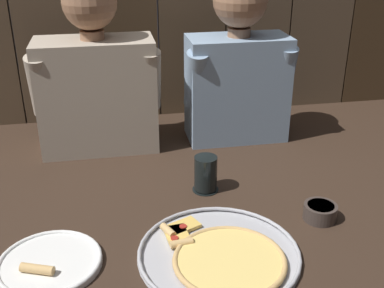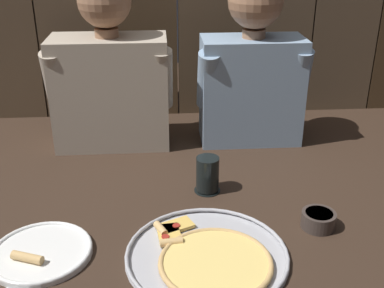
% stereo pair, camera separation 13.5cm
% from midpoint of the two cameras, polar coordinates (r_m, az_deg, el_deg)
% --- Properties ---
extents(ground_plane, '(3.20, 3.20, 0.00)m').
position_cam_midpoint_polar(ground_plane, '(1.35, 2.89, -8.83)').
color(ground_plane, '#332319').
extents(pizza_tray, '(0.40, 0.40, 0.03)m').
position_cam_midpoint_polar(pizza_tray, '(1.20, 5.35, -13.31)').
color(pizza_tray, '#B2B2B7').
rests_on(pizza_tray, ground).
extents(dinner_plate, '(0.25, 0.25, 0.03)m').
position_cam_midpoint_polar(dinner_plate, '(1.25, -14.52, -12.44)').
color(dinner_plate, white).
rests_on(dinner_plate, ground).
extents(drinking_glass, '(0.08, 0.08, 0.11)m').
position_cam_midpoint_polar(drinking_glass, '(1.45, 4.52, -3.74)').
color(drinking_glass, black).
rests_on(drinking_glass, ground).
extents(dipping_bowl, '(0.09, 0.09, 0.04)m').
position_cam_midpoint_polar(dipping_bowl, '(1.36, 17.59, -8.57)').
color(dipping_bowl, '#3D332D').
rests_on(dipping_bowl, ground).
extents(diner_left, '(0.44, 0.20, 0.61)m').
position_cam_midpoint_polar(diner_left, '(1.70, -7.53, 8.57)').
color(diner_left, '#B2A38E').
rests_on(diner_left, ground).
extents(diner_right, '(0.40, 0.21, 0.61)m').
position_cam_midpoint_polar(diner_right, '(1.74, 9.42, 9.42)').
color(diner_right, '#849EB7').
rests_on(diner_right, ground).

